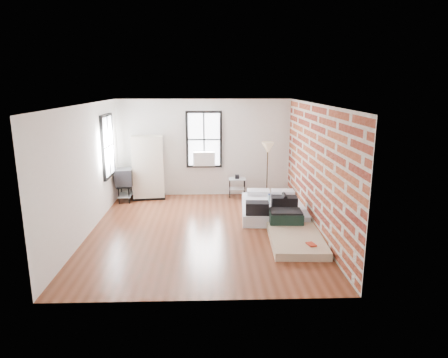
{
  "coord_description": "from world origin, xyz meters",
  "views": [
    {
      "loc": [
        0.19,
        -8.49,
        3.22
      ],
      "look_at": [
        0.49,
        0.3,
        1.11
      ],
      "focal_mm": 32.0,
      "sensor_mm": 36.0,
      "label": 1
    }
  ],
  "objects_px": {
    "wardrobe": "(148,168)",
    "tv_stand": "(124,178)",
    "mattress_bare": "(293,232)",
    "floor_lamp": "(268,151)",
    "side_table": "(237,182)",
    "mattress_main": "(273,207)"
  },
  "relations": [
    {
      "from": "mattress_main",
      "to": "wardrobe",
      "type": "bearing_deg",
      "value": 158.37
    },
    {
      "from": "mattress_main",
      "to": "floor_lamp",
      "type": "height_order",
      "value": "floor_lamp"
    },
    {
      "from": "mattress_bare",
      "to": "wardrobe",
      "type": "relative_size",
      "value": 1.15
    },
    {
      "from": "wardrobe",
      "to": "floor_lamp",
      "type": "xyz_separation_m",
      "value": [
        3.4,
        0.0,
        0.47
      ]
    },
    {
      "from": "mattress_bare",
      "to": "floor_lamp",
      "type": "xyz_separation_m",
      "value": [
        -0.12,
        3.18,
        1.24
      ]
    },
    {
      "from": "mattress_main",
      "to": "wardrobe",
      "type": "relative_size",
      "value": 1.22
    },
    {
      "from": "mattress_main",
      "to": "wardrobe",
      "type": "xyz_separation_m",
      "value": [
        -3.33,
        1.59,
        0.71
      ]
    },
    {
      "from": "tv_stand",
      "to": "floor_lamp",
      "type": "bearing_deg",
      "value": -0.69
    },
    {
      "from": "mattress_main",
      "to": "tv_stand",
      "type": "relative_size",
      "value": 2.37
    },
    {
      "from": "mattress_bare",
      "to": "side_table",
      "type": "bearing_deg",
      "value": 109.48
    },
    {
      "from": "side_table",
      "to": "floor_lamp",
      "type": "bearing_deg",
      "value": -4.65
    },
    {
      "from": "mattress_main",
      "to": "side_table",
      "type": "relative_size",
      "value": 3.41
    },
    {
      "from": "wardrobe",
      "to": "floor_lamp",
      "type": "distance_m",
      "value": 3.43
    },
    {
      "from": "mattress_bare",
      "to": "side_table",
      "type": "xyz_separation_m",
      "value": [
        -0.98,
        3.25,
        0.3
      ]
    },
    {
      "from": "mattress_main",
      "to": "mattress_bare",
      "type": "relative_size",
      "value": 1.06
    },
    {
      "from": "floor_lamp",
      "to": "tv_stand",
      "type": "distance_m",
      "value": 4.1
    },
    {
      "from": "side_table",
      "to": "floor_lamp",
      "type": "xyz_separation_m",
      "value": [
        0.86,
        -0.07,
        0.94
      ]
    },
    {
      "from": "wardrobe",
      "to": "tv_stand",
      "type": "xyz_separation_m",
      "value": [
        -0.63,
        -0.27,
        -0.24
      ]
    },
    {
      "from": "side_table",
      "to": "tv_stand",
      "type": "relative_size",
      "value": 0.7
    },
    {
      "from": "mattress_bare",
      "to": "side_table",
      "type": "distance_m",
      "value": 3.41
    },
    {
      "from": "side_table",
      "to": "tv_stand",
      "type": "xyz_separation_m",
      "value": [
        -3.16,
        -0.34,
        0.23
      ]
    },
    {
      "from": "mattress_main",
      "to": "tv_stand",
      "type": "distance_m",
      "value": 4.2
    }
  ]
}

